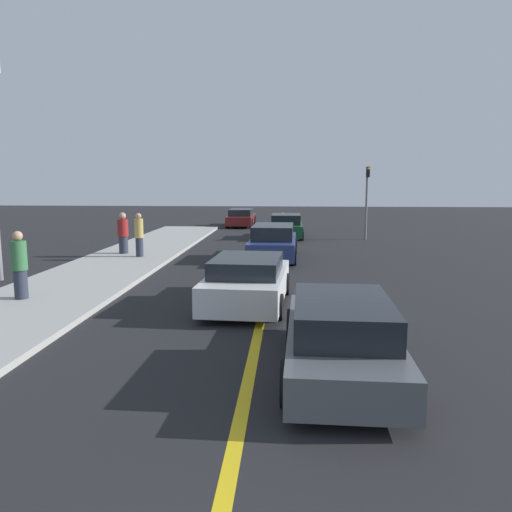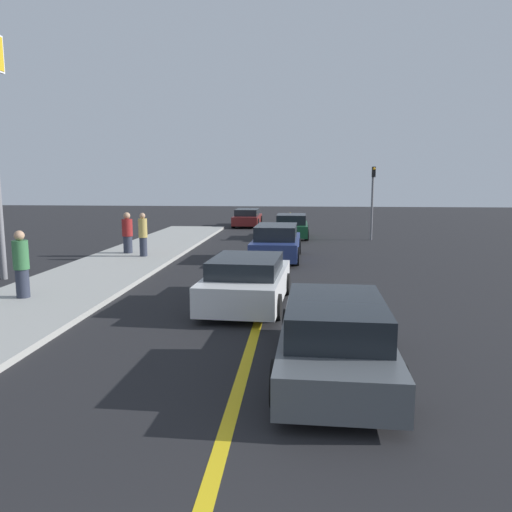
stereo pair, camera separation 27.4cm
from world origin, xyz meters
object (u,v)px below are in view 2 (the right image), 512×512
at_px(car_ahead_center, 247,281).
at_px(pedestrian_far_standing, 143,235).
at_px(car_near_right_lane, 334,337).
at_px(car_far_distant, 277,243).
at_px(pedestrian_by_sign, 127,233).
at_px(traffic_light, 373,195).
at_px(car_oncoming_far, 247,218).
at_px(car_parked_left_lot, 291,226).
at_px(pedestrian_mid_group, 21,264).

xyz_separation_m(car_ahead_center, pedestrian_far_standing, (-4.95, 7.03, 0.40)).
distance_m(car_near_right_lane, pedestrian_far_standing, 13.35).
xyz_separation_m(car_near_right_lane, pedestrian_far_standing, (-6.87, 11.44, 0.39)).
bearing_deg(pedestrian_far_standing, car_far_distant, 5.87).
distance_m(pedestrian_by_sign, traffic_light, 13.03).
bearing_deg(car_near_right_lane, car_far_distant, 98.77).
distance_m(car_near_right_lane, car_oncoming_far, 26.78).
xyz_separation_m(car_near_right_lane, traffic_light, (3.25, 19.04, 1.77)).
height_order(car_ahead_center, car_parked_left_lot, car_parked_left_lot).
xyz_separation_m(car_oncoming_far, traffic_light, (7.46, -7.41, 1.80)).
height_order(car_far_distant, pedestrian_far_standing, pedestrian_far_standing).
distance_m(car_parked_left_lot, pedestrian_by_sign, 10.04).
xyz_separation_m(car_far_distant, traffic_light, (4.76, 7.05, 1.71)).
distance_m(car_parked_left_lot, traffic_light, 4.69).
bearing_deg(pedestrian_by_sign, car_parked_left_lot, 47.68).
bearing_deg(pedestrian_far_standing, traffic_light, 36.91).
relative_size(car_parked_left_lot, car_oncoming_far, 0.95).
relative_size(car_ahead_center, car_far_distant, 0.90).
relative_size(pedestrian_far_standing, traffic_light, 0.45).
bearing_deg(car_oncoming_far, pedestrian_by_sign, -103.98).
relative_size(car_parked_left_lot, pedestrian_far_standing, 2.35).
bearing_deg(car_parked_left_lot, traffic_light, -8.48).
bearing_deg(car_ahead_center, pedestrian_by_sign, 129.94).
distance_m(car_oncoming_far, pedestrian_by_sign, 14.62).
bearing_deg(traffic_light, car_parked_left_lot, 171.29).
xyz_separation_m(car_parked_left_lot, car_oncoming_far, (-3.17, 6.75, -0.04)).
relative_size(car_far_distant, car_parked_left_lot, 1.15).
bearing_deg(pedestrian_far_standing, car_ahead_center, -54.88).
bearing_deg(car_ahead_center, traffic_light, 73.70).
distance_m(pedestrian_far_standing, traffic_light, 12.73).
distance_m(car_far_distant, car_parked_left_lot, 7.72).
xyz_separation_m(car_parked_left_lot, traffic_light, (4.30, -0.66, 1.76)).
bearing_deg(car_near_right_lane, pedestrian_by_sign, 124.01).
xyz_separation_m(car_far_distant, pedestrian_mid_group, (-6.28, -7.82, 0.33)).
height_order(car_ahead_center, traffic_light, traffic_light).
bearing_deg(car_far_distant, car_oncoming_far, 101.85).
height_order(car_parked_left_lot, traffic_light, traffic_light).
bearing_deg(traffic_light, car_oncoming_far, 135.22).
height_order(car_oncoming_far, pedestrian_by_sign, pedestrian_by_sign).
height_order(pedestrian_mid_group, pedestrian_far_standing, pedestrian_mid_group).
bearing_deg(car_oncoming_far, car_near_right_lane, -80.71).
relative_size(car_ahead_center, car_oncoming_far, 0.99).
xyz_separation_m(car_near_right_lane, pedestrian_by_sign, (-7.80, 12.28, 0.36)).
bearing_deg(traffic_light, car_near_right_lane, -99.69).
bearing_deg(car_oncoming_far, traffic_light, -44.54).
height_order(pedestrian_far_standing, traffic_light, traffic_light).
height_order(car_oncoming_far, pedestrian_far_standing, pedestrian_far_standing).
bearing_deg(pedestrian_mid_group, pedestrian_far_standing, 82.69).
xyz_separation_m(pedestrian_far_standing, traffic_light, (10.12, 7.60, 1.38)).
relative_size(car_parked_left_lot, traffic_light, 1.06).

